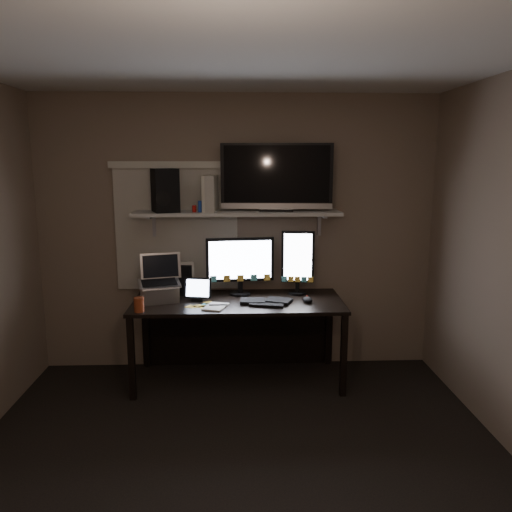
{
  "coord_description": "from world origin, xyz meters",
  "views": [
    {
      "loc": [
        -0.01,
        -2.73,
        1.92
      ],
      "look_at": [
        0.15,
        1.25,
        1.15
      ],
      "focal_mm": 35.0,
      "sensor_mm": 36.0,
      "label": 1
    }
  ],
  "objects_px": {
    "mouse": "(308,300)",
    "monitor_landscape": "(240,266)",
    "desk": "(238,316)",
    "cup": "(139,305)",
    "monitor_portrait": "(298,262)",
    "tablet": "(198,289)",
    "keyboard": "(266,301)",
    "tv": "(277,177)",
    "speaker": "(165,190)",
    "laptop": "(159,279)",
    "game_console": "(210,193)"
  },
  "relations": [
    {
      "from": "tv",
      "to": "speaker",
      "type": "height_order",
      "value": "tv"
    },
    {
      "from": "laptop",
      "to": "game_console",
      "type": "height_order",
      "value": "game_console"
    },
    {
      "from": "keyboard",
      "to": "game_console",
      "type": "height_order",
      "value": "game_console"
    },
    {
      "from": "laptop",
      "to": "cup",
      "type": "xyz_separation_m",
      "value": [
        -0.12,
        -0.3,
        -0.14
      ]
    },
    {
      "from": "mouse",
      "to": "laptop",
      "type": "xyz_separation_m",
      "value": [
        -1.26,
        0.08,
        0.17
      ]
    },
    {
      "from": "monitor_landscape",
      "to": "game_console",
      "type": "xyz_separation_m",
      "value": [
        -0.25,
        -0.01,
        0.64
      ]
    },
    {
      "from": "cup",
      "to": "tv",
      "type": "xyz_separation_m",
      "value": [
        1.13,
        0.51,
        0.98
      ]
    },
    {
      "from": "monitor_portrait",
      "to": "tablet",
      "type": "xyz_separation_m",
      "value": [
        -0.88,
        -0.19,
        -0.19
      ]
    },
    {
      "from": "monitor_portrait",
      "to": "keyboard",
      "type": "xyz_separation_m",
      "value": [
        -0.3,
        -0.27,
        -0.28
      ]
    },
    {
      "from": "desk",
      "to": "tablet",
      "type": "height_order",
      "value": "tablet"
    },
    {
      "from": "mouse",
      "to": "tv",
      "type": "xyz_separation_m",
      "value": [
        -0.25,
        0.29,
        1.02
      ]
    },
    {
      "from": "desk",
      "to": "cup",
      "type": "relative_size",
      "value": 15.3
    },
    {
      "from": "monitor_landscape",
      "to": "cup",
      "type": "height_order",
      "value": "monitor_landscape"
    },
    {
      "from": "monitor_portrait",
      "to": "speaker",
      "type": "height_order",
      "value": "speaker"
    },
    {
      "from": "monitor_portrait",
      "to": "monitor_landscape",
      "type": "bearing_deg",
      "value": -172.46
    },
    {
      "from": "mouse",
      "to": "monitor_landscape",
      "type": "bearing_deg",
      "value": 146.12
    },
    {
      "from": "cup",
      "to": "desk",
      "type": "bearing_deg",
      "value": 27.91
    },
    {
      "from": "desk",
      "to": "mouse",
      "type": "relative_size",
      "value": 14.82
    },
    {
      "from": "laptop",
      "to": "tablet",
      "type": "bearing_deg",
      "value": -16.1
    },
    {
      "from": "laptop",
      "to": "monitor_landscape",
      "type": "bearing_deg",
      "value": 0.26
    },
    {
      "from": "monitor_landscape",
      "to": "speaker",
      "type": "bearing_deg",
      "value": 176.96
    },
    {
      "from": "desk",
      "to": "mouse",
      "type": "distance_m",
      "value": 0.66
    },
    {
      "from": "desk",
      "to": "cup",
      "type": "distance_m",
      "value": 0.92
    },
    {
      "from": "monitor_landscape",
      "to": "cup",
      "type": "distance_m",
      "value": 0.97
    },
    {
      "from": "cup",
      "to": "speaker",
      "type": "xyz_separation_m",
      "value": [
        0.17,
        0.46,
        0.88
      ]
    },
    {
      "from": "keyboard",
      "to": "tv",
      "type": "relative_size",
      "value": 0.45
    },
    {
      "from": "tv",
      "to": "game_console",
      "type": "height_order",
      "value": "tv"
    },
    {
      "from": "monitor_landscape",
      "to": "mouse",
      "type": "distance_m",
      "value": 0.68
    },
    {
      "from": "cup",
      "to": "monitor_portrait",
      "type": "bearing_deg",
      "value": 20.3
    },
    {
      "from": "monitor_portrait",
      "to": "speaker",
      "type": "distance_m",
      "value": 1.32
    },
    {
      "from": "monitor_landscape",
      "to": "keyboard",
      "type": "distance_m",
      "value": 0.43
    },
    {
      "from": "game_console",
      "to": "tablet",
      "type": "bearing_deg",
      "value": -108.04
    },
    {
      "from": "monitor_portrait",
      "to": "mouse",
      "type": "relative_size",
      "value": 4.81
    },
    {
      "from": "monitor_portrait",
      "to": "tv",
      "type": "bearing_deg",
      "value": -179.22
    },
    {
      "from": "speaker",
      "to": "monitor_portrait",
      "type": "bearing_deg",
      "value": -18.1
    },
    {
      "from": "monitor_landscape",
      "to": "mouse",
      "type": "relative_size",
      "value": 4.97
    },
    {
      "from": "monitor_portrait",
      "to": "keyboard",
      "type": "height_order",
      "value": "monitor_portrait"
    },
    {
      "from": "tablet",
      "to": "speaker",
      "type": "xyz_separation_m",
      "value": [
        -0.27,
        0.17,
        0.83
      ]
    },
    {
      "from": "mouse",
      "to": "cup",
      "type": "relative_size",
      "value": 1.03
    },
    {
      "from": "cup",
      "to": "game_console",
      "type": "xyz_separation_m",
      "value": [
        0.56,
        0.49,
        0.85
      ]
    },
    {
      "from": "tablet",
      "to": "tv",
      "type": "bearing_deg",
      "value": 26.83
    },
    {
      "from": "desk",
      "to": "monitor_landscape",
      "type": "height_order",
      "value": "monitor_landscape"
    },
    {
      "from": "monitor_landscape",
      "to": "speaker",
      "type": "height_order",
      "value": "speaker"
    },
    {
      "from": "mouse",
      "to": "speaker",
      "type": "relative_size",
      "value": 0.33
    },
    {
      "from": "tv",
      "to": "game_console",
      "type": "relative_size",
      "value": 3.12
    },
    {
      "from": "monitor_portrait",
      "to": "mouse",
      "type": "distance_m",
      "value": 0.39
    },
    {
      "from": "monitor_landscape",
      "to": "desk",
      "type": "bearing_deg",
      "value": -111.64
    },
    {
      "from": "desk",
      "to": "mouse",
      "type": "height_order",
      "value": "mouse"
    },
    {
      "from": "monitor_portrait",
      "to": "tv",
      "type": "relative_size",
      "value": 0.6
    },
    {
      "from": "mouse",
      "to": "tv",
      "type": "relative_size",
      "value": 0.13
    }
  ]
}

